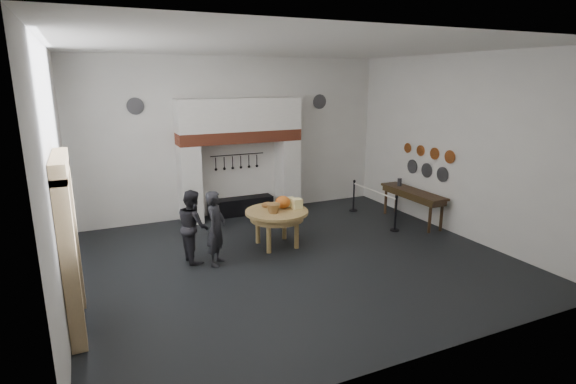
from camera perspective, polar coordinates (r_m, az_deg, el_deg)
name	(u,v)px	position (r m, az deg, el deg)	size (l,w,h in m)	color
floor	(296,259)	(10.07, 0.97, -8.54)	(9.00, 8.00, 0.02)	black
ceiling	(297,47)	(9.30, 1.09, 17.94)	(9.00, 8.00, 0.02)	silver
wall_back	(236,137)	(13.11, -6.63, 6.94)	(9.00, 0.02, 4.50)	silver
wall_front	(428,208)	(6.17, 17.36, -1.98)	(9.00, 0.02, 4.50)	silver
wall_left	(56,179)	(8.54, -27.34, 1.48)	(0.02, 8.00, 4.50)	silver
wall_right	(458,146)	(12.06, 20.77, 5.47)	(0.02, 8.00, 4.50)	silver
chimney_pier_left	(190,184)	(12.60, -12.35, 0.97)	(0.55, 0.70, 2.15)	silver
chimney_pier_right	(287,175)	(13.51, -0.06, 2.20)	(0.55, 0.70, 2.15)	silver
hearth_brick_band	(240,136)	(12.77, -6.14, 7.03)	(3.50, 0.72, 0.32)	#9E442B
chimney_hood	(239,114)	(12.71, -6.21, 9.76)	(3.50, 0.70, 0.90)	silver
iron_range	(241,206)	(13.25, -6.00, -1.81)	(1.90, 0.45, 0.50)	black
utensil_rail	(237,155)	(13.11, -6.45, 4.73)	(0.02, 0.02, 1.60)	black
door_recess	(64,254)	(7.84, -26.53, -7.10)	(0.04, 1.10, 2.50)	black
door_jamb_near	(70,267)	(7.16, -25.97, -8.58)	(0.22, 0.30, 2.60)	tan
door_jamb_far	(71,236)	(8.48, -25.87, -5.10)	(0.22, 0.30, 2.60)	tan
door_lintel	(59,165)	(7.48, -27.03, 3.04)	(0.22, 1.70, 0.30)	tan
wall_plaque	(65,204)	(9.46, -26.43, -1.36)	(0.05, 0.34, 0.44)	gold
work_table	(277,212)	(10.59, -1.44, -2.54)	(1.49, 1.49, 0.07)	tan
pumpkin	(283,202)	(10.71, -0.67, -1.30)	(0.36, 0.36, 0.31)	orange
cheese_block_big	(297,204)	(10.71, 1.12, -1.50)	(0.22, 0.22, 0.24)	#FFF098
cheese_block_small	(291,202)	(10.96, 0.35, -1.22)	(0.18, 0.18, 0.20)	#E6DC8A
wicker_basket	(273,208)	(10.36, -1.88, -2.09)	(0.32, 0.32, 0.22)	olive
bread_loaf	(267,205)	(10.84, -2.66, -1.61)	(0.31, 0.18, 0.13)	#996236
visitor_near	(216,228)	(9.68, -9.13, -4.55)	(0.59, 0.39, 1.62)	black
visitor_far	(193,226)	(9.97, -11.97, -4.22)	(0.77, 0.60, 1.59)	black
side_table	(413,192)	(12.82, 15.59, 0.05)	(0.55, 2.20, 0.06)	#392914
pewter_jug	(399,182)	(13.24, 13.97, 1.22)	(0.12, 0.12, 0.22)	#47474C
copper_pan_a	(450,157)	(12.22, 19.86, 4.22)	(0.34, 0.34, 0.03)	#C6662D
copper_pan_b	(435,154)	(12.61, 18.12, 4.65)	(0.32, 0.32, 0.03)	#C6662D
copper_pan_c	(421,151)	(13.01, 16.49, 5.06)	(0.30, 0.30, 0.03)	#C6662D
copper_pan_d	(408,148)	(13.42, 14.96, 5.43)	(0.28, 0.28, 0.03)	#C6662D
pewter_plate_left	(442,174)	(12.45, 19.02, 2.12)	(0.40, 0.40, 0.03)	#4C4C51
pewter_plate_mid	(427,170)	(12.87, 17.20, 2.65)	(0.40, 0.40, 0.03)	#4C4C51
pewter_plate_right	(412,166)	(13.32, 15.50, 3.14)	(0.40, 0.40, 0.03)	#4C4C51
pewter_plate_back_left	(135,106)	(12.41, -18.81, 10.28)	(0.44, 0.44, 0.03)	#4C4C51
pewter_plate_back_right	(320,102)	(14.06, 4.03, 11.38)	(0.44, 0.44, 0.03)	#4C4C51
barrier_post_near	(396,214)	(12.07, 13.50, -2.76)	(0.05, 0.05, 0.90)	black
barrier_post_far	(354,196)	(13.63, 8.35, -0.56)	(0.05, 0.05, 0.90)	black
barrier_rope	(374,191)	(12.73, 10.85, 0.14)	(0.04, 0.04, 2.00)	white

